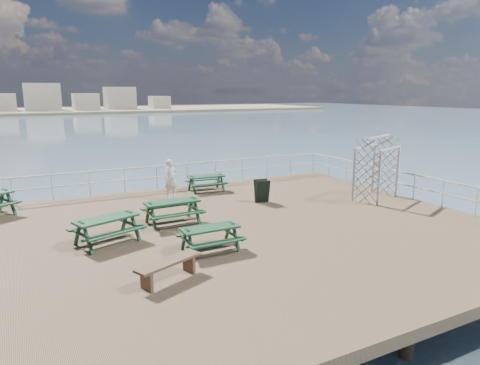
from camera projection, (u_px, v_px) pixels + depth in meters
name	position (u px, v px, depth m)	size (l,w,h in m)	color
ground	(220.00, 235.00, 13.80)	(18.00, 14.00, 0.30)	brown
sea_backdrop	(79.00, 107.00, 135.89)	(300.00, 300.00, 9.20)	#456175
railing	(188.00, 189.00, 15.78)	(17.77, 13.76, 1.10)	silver
picnic_table_b	(172.00, 207.00, 14.46)	(1.86, 1.51, 0.89)	#13361D
picnic_table_c	(206.00, 180.00, 19.22)	(1.72, 1.43, 0.79)	#13361D
picnic_table_d	(107.00, 225.00, 12.58)	(2.20, 1.98, 0.89)	#13361D
picnic_table_e	(210.00, 234.00, 11.97)	(1.64, 1.33, 0.79)	#13361D
flat_bench_far	(169.00, 266.00, 10.09)	(1.77, 1.05, 0.50)	brown
trellis_arbor	(376.00, 171.00, 17.73)	(2.38, 1.84, 2.62)	silver
sandwich_board	(262.00, 191.00, 17.23)	(0.64, 0.52, 0.95)	black
person	(171.00, 179.00, 17.71)	(0.61, 0.40, 1.67)	white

